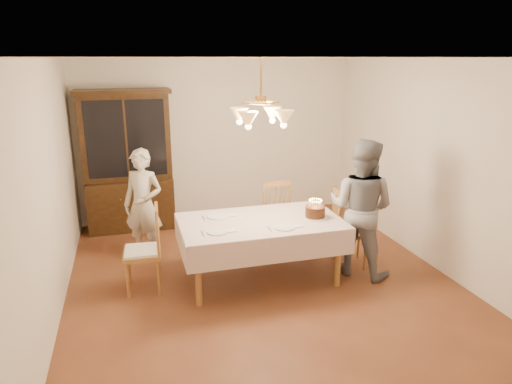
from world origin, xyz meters
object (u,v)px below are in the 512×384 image
object	(u,v)px
china_hutch	(128,164)
birthday_cake	(315,212)
dining_table	(261,226)
chair_far_side	(272,217)
elderly_woman	(143,205)

from	to	relation	value
china_hutch	birthday_cake	world-z (taller)	china_hutch
dining_table	chair_far_side	world-z (taller)	chair_far_side
elderly_woman	birthday_cake	bearing A→B (deg)	0.89
dining_table	chair_far_side	distance (m)	1.07
dining_table	china_hutch	xyz separation A→B (m)	(-1.46, 2.25, 0.36)
elderly_woman	birthday_cake	size ratio (longest dim) A/B	4.96
china_hutch	dining_table	bearing A→B (deg)	-57.07
china_hutch	birthday_cake	xyz separation A→B (m)	(2.11, -2.34, -0.21)
dining_table	birthday_cake	world-z (taller)	birthday_cake
chair_far_side	birthday_cake	bearing A→B (deg)	-78.37
dining_table	chair_far_side	size ratio (longest dim) A/B	1.90
chair_far_side	elderly_woman	world-z (taller)	elderly_woman
birthday_cake	dining_table	bearing A→B (deg)	172.39
chair_far_side	birthday_cake	world-z (taller)	chair_far_side
dining_table	china_hutch	world-z (taller)	china_hutch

